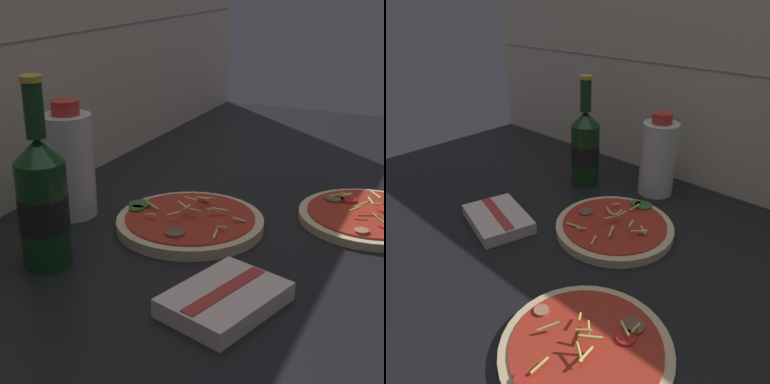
{
  "view_description": "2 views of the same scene",
  "coord_description": "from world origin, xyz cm",
  "views": [
    {
      "loc": [
        -85.14,
        -22.16,
        41.37
      ],
      "look_at": [
        -12.39,
        12.77,
        10.23
      ],
      "focal_mm": 55.0,
      "sensor_mm": 36.0,
      "label": 1
    },
    {
      "loc": [
        28.43,
        -35.85,
        44.41
      ],
      "look_at": [
        -14.08,
        10.1,
        11.32
      ],
      "focal_mm": 35.0,
      "sensor_mm": 36.0,
      "label": 2
    }
  ],
  "objects": [
    {
      "name": "counter_slab",
      "position": [
        0.0,
        0.0,
        1.25
      ],
      "size": [
        160.0,
        90.0,
        2.5
      ],
      "color": "black",
      "rests_on": "ground"
    },
    {
      "name": "tile_backsplash",
      "position": [
        0.0,
        45.5,
        30.0
      ],
      "size": [
        160.0,
        1.13,
        60.0
      ],
      "color": "beige",
      "rests_on": "ground"
    },
    {
      "name": "pizza_near",
      "position": [
        6.35,
        -10.39,
        3.32
      ],
      "size": [
        22.95,
        22.95,
        4.46
      ],
      "color": "beige",
      "rests_on": "counter_slab"
    },
    {
      "name": "pizza_far",
      "position": [
        -8.71,
        14.95,
        3.48
      ],
      "size": [
        23.29,
        23.29,
        4.65
      ],
      "color": "beige",
      "rests_on": "counter_slab"
    },
    {
      "name": "beer_bottle",
      "position": [
        -27.88,
        27.61,
        11.95
      ],
      "size": [
        6.87,
        6.87,
        26.19
      ],
      "color": "#143819",
      "rests_on": "counter_slab"
    },
    {
      "name": "oil_bottle",
      "position": [
        -12.08,
        35.02,
        11.36
      ],
      "size": [
        8.11,
        8.11,
        19.28
      ],
      "color": "silver",
      "rests_on": "counter_slab"
    },
    {
      "name": "dish_towel",
      "position": [
        -27.95,
        0.89,
        3.71
      ],
      "size": [
        17.02,
        14.18,
        2.56
      ],
      "color": "beige",
      "rests_on": "counter_slab"
    }
  ]
}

